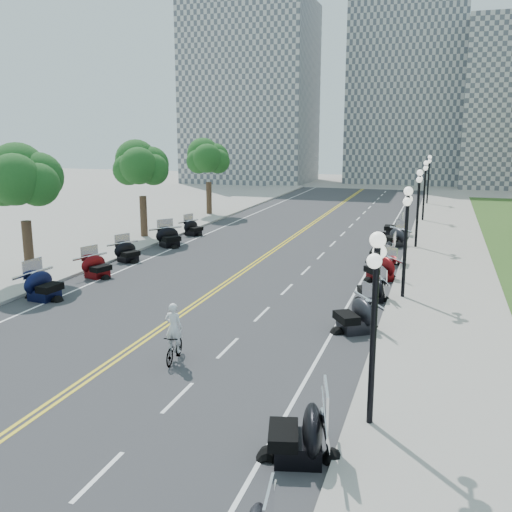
% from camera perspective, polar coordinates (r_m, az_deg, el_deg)
% --- Properties ---
extents(ground, '(160.00, 160.00, 0.00)m').
position_cam_1_polar(ground, '(24.90, -6.47, -5.10)').
color(ground, gray).
extents(road, '(16.00, 90.00, 0.01)m').
position_cam_1_polar(road, '(33.94, 0.51, -0.31)').
color(road, '#333335').
rests_on(road, ground).
extents(centerline_yellow_a, '(0.12, 90.00, 0.00)m').
position_cam_1_polar(centerline_yellow_a, '(33.97, 0.32, -0.28)').
color(centerline_yellow_a, yellow).
rests_on(centerline_yellow_a, road).
extents(centerline_yellow_b, '(0.12, 90.00, 0.00)m').
position_cam_1_polar(centerline_yellow_b, '(33.90, 0.70, -0.31)').
color(centerline_yellow_b, yellow).
rests_on(centerline_yellow_b, road).
extents(edge_line_north, '(0.12, 90.00, 0.00)m').
position_cam_1_polar(edge_line_north, '(32.64, 11.29, -1.05)').
color(edge_line_north, white).
rests_on(edge_line_north, road).
extents(edge_line_south, '(0.12, 90.00, 0.00)m').
position_cam_1_polar(edge_line_south, '(36.34, -9.16, 0.39)').
color(edge_line_south, white).
rests_on(edge_line_south, road).
extents(lane_dash_3, '(0.12, 2.00, 0.00)m').
position_cam_1_polar(lane_dash_3, '(13.87, -15.47, -20.44)').
color(lane_dash_3, white).
rests_on(lane_dash_3, road).
extents(lane_dash_4, '(0.12, 2.00, 0.00)m').
position_cam_1_polar(lane_dash_4, '(16.89, -7.82, -13.82)').
color(lane_dash_4, white).
rests_on(lane_dash_4, road).
extents(lane_dash_5, '(0.12, 2.00, 0.00)m').
position_cam_1_polar(lane_dash_5, '(20.24, -2.84, -9.16)').
color(lane_dash_5, white).
rests_on(lane_dash_5, road).
extents(lane_dash_6, '(0.12, 2.00, 0.00)m').
position_cam_1_polar(lane_dash_6, '(23.80, 0.60, -5.82)').
color(lane_dash_6, white).
rests_on(lane_dash_6, road).
extents(lane_dash_7, '(0.12, 2.00, 0.00)m').
position_cam_1_polar(lane_dash_7, '(27.48, 3.11, -3.34)').
color(lane_dash_7, white).
rests_on(lane_dash_7, road).
extents(lane_dash_8, '(0.12, 2.00, 0.00)m').
position_cam_1_polar(lane_dash_8, '(31.24, 5.01, -1.45)').
color(lane_dash_8, white).
rests_on(lane_dash_8, road).
extents(lane_dash_9, '(0.12, 2.00, 0.00)m').
position_cam_1_polar(lane_dash_9, '(35.05, 6.49, 0.03)').
color(lane_dash_9, white).
rests_on(lane_dash_9, road).
extents(lane_dash_10, '(0.12, 2.00, 0.00)m').
position_cam_1_polar(lane_dash_10, '(38.90, 7.69, 1.22)').
color(lane_dash_10, white).
rests_on(lane_dash_10, road).
extents(lane_dash_11, '(0.12, 2.00, 0.00)m').
position_cam_1_polar(lane_dash_11, '(42.78, 8.67, 2.20)').
color(lane_dash_11, white).
rests_on(lane_dash_11, road).
extents(lane_dash_12, '(0.12, 2.00, 0.00)m').
position_cam_1_polar(lane_dash_12, '(46.67, 9.48, 3.01)').
color(lane_dash_12, white).
rests_on(lane_dash_12, road).
extents(lane_dash_13, '(0.12, 2.00, 0.00)m').
position_cam_1_polar(lane_dash_13, '(50.59, 10.18, 3.70)').
color(lane_dash_13, white).
rests_on(lane_dash_13, road).
extents(lane_dash_14, '(0.12, 2.00, 0.00)m').
position_cam_1_polar(lane_dash_14, '(54.51, 10.77, 4.28)').
color(lane_dash_14, white).
rests_on(lane_dash_14, road).
extents(lane_dash_15, '(0.12, 2.00, 0.00)m').
position_cam_1_polar(lane_dash_15, '(58.45, 11.28, 4.79)').
color(lane_dash_15, white).
rests_on(lane_dash_15, road).
extents(lane_dash_16, '(0.12, 2.00, 0.00)m').
position_cam_1_polar(lane_dash_16, '(62.40, 11.73, 5.24)').
color(lane_dash_16, white).
rests_on(lane_dash_16, road).
extents(lane_dash_17, '(0.12, 2.00, 0.00)m').
position_cam_1_polar(lane_dash_17, '(66.35, 12.13, 5.63)').
color(lane_dash_17, white).
rests_on(lane_dash_17, road).
extents(lane_dash_18, '(0.12, 2.00, 0.00)m').
position_cam_1_polar(lane_dash_18, '(70.30, 12.48, 5.97)').
color(lane_dash_18, white).
rests_on(lane_dash_18, road).
extents(lane_dash_19, '(0.12, 2.00, 0.00)m').
position_cam_1_polar(lane_dash_19, '(74.26, 12.80, 6.28)').
color(lane_dash_19, white).
rests_on(lane_dash_19, road).
extents(sidewalk_north, '(5.00, 90.00, 0.15)m').
position_cam_1_polar(sidewalk_north, '(32.43, 18.50, -1.43)').
color(sidewalk_north, '#9E9991').
rests_on(sidewalk_north, ground).
extents(sidewalk_south, '(5.00, 90.00, 0.15)m').
position_cam_1_polar(sidewalk_south, '(38.35, -14.63, 0.87)').
color(sidewalk_south, '#9E9991').
rests_on(sidewalk_south, ground).
extents(distant_block_a, '(18.00, 14.00, 26.00)m').
position_cam_1_polar(distant_block_a, '(88.32, -0.48, 15.93)').
color(distant_block_a, gray).
rests_on(distant_block_a, ground).
extents(distant_block_b, '(16.00, 12.00, 30.00)m').
position_cam_1_polar(distant_block_b, '(90.10, 14.82, 16.74)').
color(distant_block_b, gray).
rests_on(distant_block_b, ground).
extents(street_lamp_1, '(0.50, 1.20, 4.90)m').
position_cam_1_polar(street_lamp_1, '(14.48, 11.67, -7.39)').
color(street_lamp_1, black).
rests_on(street_lamp_1, sidewalk_north).
extents(street_lamp_2, '(0.50, 1.20, 4.90)m').
position_cam_1_polar(street_lamp_2, '(26.07, 14.72, 1.25)').
color(street_lamp_2, black).
rests_on(street_lamp_2, sidewalk_north).
extents(street_lamp_3, '(0.50, 1.20, 4.90)m').
position_cam_1_polar(street_lamp_3, '(37.92, 15.87, 4.54)').
color(street_lamp_3, black).
rests_on(street_lamp_3, sidewalk_north).
extents(street_lamp_4, '(0.50, 1.20, 4.90)m').
position_cam_1_polar(street_lamp_4, '(49.84, 16.48, 6.26)').
color(street_lamp_4, black).
rests_on(street_lamp_4, sidewalk_north).
extents(street_lamp_5, '(0.50, 1.20, 4.90)m').
position_cam_1_polar(street_lamp_5, '(61.79, 16.85, 7.31)').
color(street_lamp_5, black).
rests_on(street_lamp_5, sidewalk_north).
extents(tree_2, '(4.80, 4.80, 9.20)m').
position_cam_1_polar(tree_2, '(31.02, -22.28, 6.46)').
color(tree_2, '#235619').
rests_on(tree_2, sidewalk_south).
extents(tree_3, '(4.80, 4.80, 9.20)m').
position_cam_1_polar(tree_3, '(40.89, -11.36, 8.33)').
color(tree_3, '#235619').
rests_on(tree_3, sidewalk_south).
extents(tree_4, '(4.80, 4.80, 9.20)m').
position_cam_1_polar(tree_4, '(51.67, -4.78, 9.31)').
color(tree_4, '#235619').
rests_on(tree_4, sidewalk_south).
extents(motorcycle_n_3, '(2.60, 2.60, 1.50)m').
position_cam_1_polar(motorcycle_n_3, '(13.67, 4.25, -16.92)').
color(motorcycle_n_3, black).
rests_on(motorcycle_n_3, road).
extents(motorcycle_n_5, '(2.90, 2.90, 1.46)m').
position_cam_1_polar(motorcycle_n_5, '(21.91, 9.84, -5.65)').
color(motorcycle_n_5, black).
rests_on(motorcycle_n_5, road).
extents(motorcycle_n_6, '(2.28, 2.28, 1.24)m').
position_cam_1_polar(motorcycle_n_6, '(25.93, 11.50, -3.14)').
color(motorcycle_n_6, black).
rests_on(motorcycle_n_6, road).
extents(motorcycle_n_7, '(2.84, 2.84, 1.42)m').
position_cam_1_polar(motorcycle_n_7, '(29.60, 12.31, -1.08)').
color(motorcycle_n_7, '#590A0C').
rests_on(motorcycle_n_7, road).
extents(motorcycle_n_8, '(2.19, 2.19, 1.51)m').
position_cam_1_polar(motorcycle_n_8, '(33.46, 12.56, 0.52)').
color(motorcycle_n_8, black).
rests_on(motorcycle_n_8, road).
extents(motorcycle_n_9, '(2.80, 2.80, 1.39)m').
position_cam_1_polar(motorcycle_n_9, '(38.61, 13.60, 1.94)').
color(motorcycle_n_9, black).
rests_on(motorcycle_n_9, road).
extents(motorcycle_n_10, '(2.07, 2.07, 1.44)m').
position_cam_1_polar(motorcycle_n_10, '(42.72, 13.62, 2.94)').
color(motorcycle_n_10, black).
rests_on(motorcycle_n_10, road).
extents(motorcycle_s_5, '(2.29, 2.29, 1.48)m').
position_cam_1_polar(motorcycle_s_5, '(27.35, -20.46, -2.62)').
color(motorcycle_s_5, black).
rests_on(motorcycle_s_5, road).
extents(motorcycle_s_6, '(2.37, 2.37, 1.32)m').
position_cam_1_polar(motorcycle_s_6, '(30.66, -15.62, -0.88)').
color(motorcycle_s_6, '#590A0C').
rests_on(motorcycle_s_6, road).
extents(motorcycle_s_7, '(2.45, 2.45, 1.28)m').
position_cam_1_polar(motorcycle_s_7, '(33.99, -12.71, 0.50)').
color(motorcycle_s_7, black).
rests_on(motorcycle_s_7, road).
extents(motorcycle_s_8, '(2.88, 2.88, 1.44)m').
position_cam_1_polar(motorcycle_s_8, '(37.91, -8.67, 1.99)').
color(motorcycle_s_8, black).
rests_on(motorcycle_s_8, road).
extents(motorcycle_s_9, '(2.25, 2.25, 1.24)m').
position_cam_1_polar(motorcycle_s_9, '(41.92, -6.28, 2.90)').
color(motorcycle_s_9, black).
rests_on(motorcycle_s_9, road).
extents(bicycle, '(0.68, 1.67, 0.97)m').
position_cam_1_polar(bicycle, '(19.14, -8.17, -9.05)').
color(bicycle, '#A51414').
rests_on(bicycle, road).
extents(cyclist_rider, '(0.61, 0.40, 1.66)m').
position_cam_1_polar(cyclist_rider, '(18.71, -8.29, -5.28)').
color(cyclist_rider, silver).
rests_on(cyclist_rider, bicycle).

